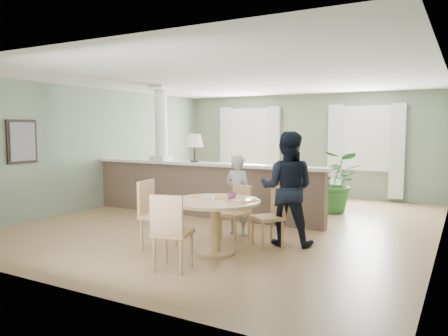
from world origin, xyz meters
The scene contains 12 objects.
ground centered at (0.00, 0.00, 0.00)m, with size 8.00×8.00×0.00m, color #A67E58.
room_shell centered at (-0.03, 0.63, 1.81)m, with size 7.02×8.02×2.71m.
pony_wall centered at (-0.99, 0.20, 0.71)m, with size 5.32×0.38×2.70m.
sofa centered at (-1.24, 1.46, 0.41)m, with size 2.82×1.10×0.82m, color #8A624B.
houseplant centered at (1.37, 1.96, 0.66)m, with size 1.19×1.03×1.32m, color #275F26.
dining_table centered at (0.73, -1.99, 0.62)m, with size 1.29×1.29×0.88m.
chair_far_boy centered at (0.62, -1.08, 0.48)m, with size 0.49×0.49×0.88m.
chair_far_man centered at (1.26, -1.20, 0.50)m, with size 0.58×0.58×0.91m.
chair_near centered at (0.62, -2.93, 0.55)m, with size 0.53×0.53×0.99m.
chair_side centered at (-0.24, -2.18, 0.56)m, with size 0.52×0.52×1.02m.
child_person centered at (0.49, -0.83, 0.68)m, with size 0.50×0.33×1.37m, color #A0A0A5.
man_person centered at (1.43, -1.00, 0.88)m, with size 0.85×0.66×1.75m, color black.
Camera 1 is at (3.83, -7.29, 1.80)m, focal length 35.00 mm.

